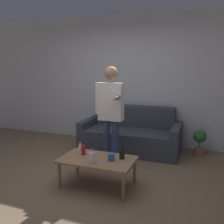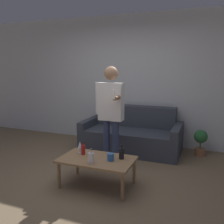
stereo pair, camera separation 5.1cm
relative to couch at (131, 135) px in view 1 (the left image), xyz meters
The scene contains 11 objects.
ground_plane 1.71m from the couch, 98.43° to the right, with size 16.00×16.00×0.00m, color #756047.
wall_back 1.19m from the couch, 116.27° to the left, with size 8.00×0.06×2.70m.
couch is the anchor object (origin of this frame).
coffee_table 1.67m from the couch, 89.59° to the right, with size 1.01×0.60×0.40m.
bottle_orange 1.85m from the couch, 89.70° to the right, with size 0.08×0.08×0.19m.
bottle_green 1.60m from the couch, 78.08° to the right, with size 0.07×0.07×0.21m.
bottle_dark 1.62m from the couch, 98.45° to the right, with size 0.06×0.06×0.19m.
wine_glass_near 1.59m from the couch, 101.66° to the right, with size 0.07×0.07×0.17m.
cup_on_table 1.69m from the couch, 82.71° to the right, with size 0.09×0.09×0.10m.
person_standing_front 1.20m from the couch, 93.42° to the right, with size 0.46×0.42×1.65m.
potted_plant 1.29m from the couch, ahead, with size 0.25×0.25×0.49m.
Camera 1 is at (1.60, -2.95, 1.65)m, focal length 40.00 mm.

